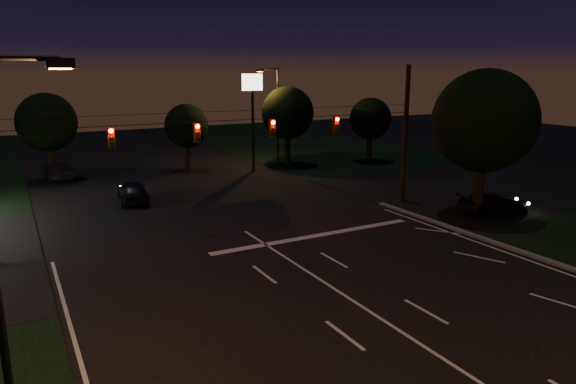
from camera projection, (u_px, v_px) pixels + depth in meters
ground at (428, 349)px, 16.15m from camera, size 140.00×140.00×0.00m
cross_street_right at (474, 187)px, 39.20m from camera, size 20.00×16.00×0.02m
stop_bar at (316, 236)px, 27.37m from camera, size 12.00×0.50×0.01m
utility_pole_right at (402, 202)px, 34.59m from camera, size 0.30×0.30×9.00m
signal_span at (236, 129)px, 27.67m from camera, size 24.00×0.40×1.56m
pole_sign_right at (252, 100)px, 44.09m from camera, size 1.80×0.30×8.40m
street_light_left at (1, 223)px, 11.39m from camera, size 2.20×0.35×9.00m
street_light_right_far at (275, 109)px, 47.54m from camera, size 2.20×0.35×9.00m
tree_right_near at (482, 122)px, 29.89m from camera, size 6.00×6.00×8.76m
tree_far_b at (47, 123)px, 40.47m from camera, size 4.60×4.60×6.98m
tree_far_c at (186, 126)px, 44.92m from camera, size 3.80×3.80×5.86m
tree_far_d at (287, 113)px, 47.26m from camera, size 4.80×4.80×7.30m
tree_far_e at (370, 119)px, 49.46m from camera, size 4.00×4.00×6.18m
car_oncoming_a at (133, 191)px, 34.23m from camera, size 2.25×4.62×1.52m
car_oncoming_b at (58, 170)px, 41.74m from camera, size 1.96×4.53×1.45m
car_cross at (493, 204)px, 31.54m from camera, size 4.70×3.05×1.26m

